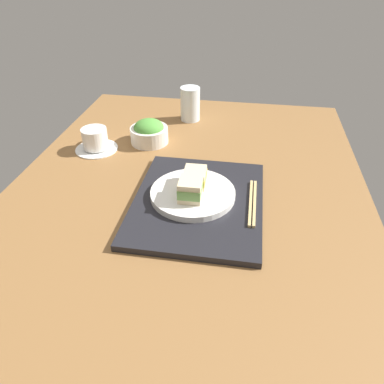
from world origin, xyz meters
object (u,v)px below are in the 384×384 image
salad_bowl (149,132)px  chopsticks_pair (253,202)px  sandwich_far (195,177)px  drinking_glass (190,104)px  sandwich_near (190,189)px  coffee_cup (95,140)px  sandwich_plate (193,194)px

salad_bowl → chopsticks_pair: bearing=-132.0°
sandwich_far → drinking_glass: (48.99, 9.50, 0.48)cm
sandwich_near → coffee_cup: 44.89cm
sandwich_far → salad_bowl: size_ratio=0.54×
sandwich_near → salad_bowl: (34.45, 19.84, -2.38)cm
sandwich_far → coffee_cup: bearing=60.5°
coffee_cup → drinking_glass: drinking_glass is taller
chopsticks_pair → drinking_glass: (52.84, 24.97, 4.14)cm
sandwich_plate → chopsticks_pair: size_ratio=1.14×
sandwich_near → sandwich_far: 6.37cm
salad_bowl → sandwich_plate: bearing=-147.5°
sandwich_plate → coffee_cup: (23.61, 36.00, 0.71)cm
coffee_cup → chopsticks_pair: bearing=-115.2°
sandwich_near → chopsticks_pair: sandwich_near is taller
salad_bowl → drinking_glass: (20.89, -10.52, 2.48)cm
sandwich_plate → drinking_glass: bearing=10.2°
coffee_cup → sandwich_plate: bearing=-123.3°
drinking_glass → sandwich_far: bearing=-169.0°
salad_bowl → coffee_cup: salad_bowl is taller
sandwich_plate → sandwich_far: (3.18, -0.09, 3.16)cm
coffee_cup → sandwich_far: bearing=-119.5°
sandwich_far → drinking_glass: drinking_glass is taller
sandwich_far → chopsticks_pair: size_ratio=0.35×
sandwich_near → chopsticks_pair: size_ratio=0.35×
sandwich_plate → sandwich_far: sandwich_far is taller
sandwich_far → drinking_glass: size_ratio=0.55×
sandwich_near → salad_bowl: bearing=29.9°
sandwich_far → salad_bowl: same height
sandwich_far → chopsticks_pair: (-3.85, -15.48, -3.66)cm
sandwich_plate → coffee_cup: coffee_cup is taller
sandwich_far → drinking_glass: 49.90cm
salad_bowl → chopsticks_pair: (-31.94, -35.49, -1.66)cm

